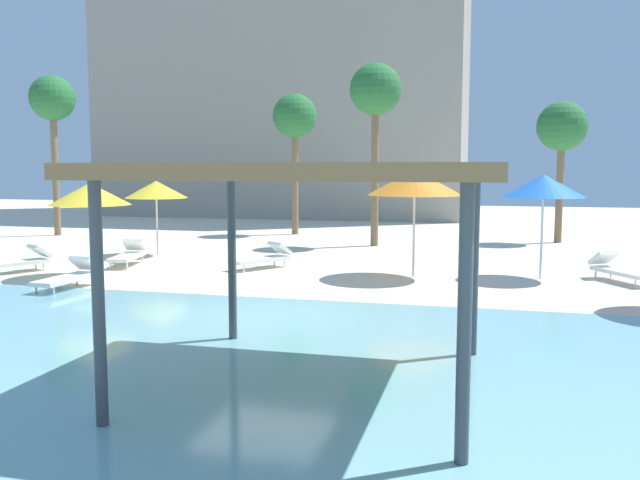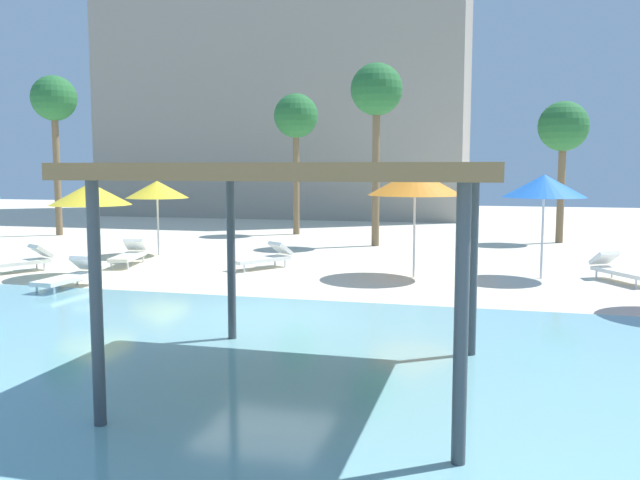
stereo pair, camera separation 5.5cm
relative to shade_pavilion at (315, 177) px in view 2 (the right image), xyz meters
name	(u,v)px [view 2 (the right image)]	position (x,y,z in m)	size (l,w,h in m)	color
ground_plane	(264,315)	(-2.10, 3.97, -2.79)	(80.00, 80.00, 0.00)	beige
lagoon_water	(123,404)	(-2.10, -1.28, -2.77)	(44.00, 13.50, 0.04)	#7AB7C1
shade_pavilion	(315,177)	(0.00, 0.00, 0.00)	(4.63, 4.63, 2.95)	#42474C
beach_umbrella_orange_1	(415,182)	(0.25, 9.29, -0.26)	(2.49, 2.49, 2.87)	silver
beach_umbrella_blue_4	(544,186)	(3.52, 9.92, -0.36)	(2.15, 2.15, 2.73)	silver
beach_umbrella_yellow_5	(91,194)	(-8.05, 7.23, -0.58)	(2.11, 2.11, 2.50)	silver
beach_umbrella_yellow_6	(157,190)	(-8.48, 11.67, -0.60)	(2.06, 2.06, 2.47)	silver
lounge_chair_0	(21,260)	(-10.47, 7.44, -2.45)	(1.43, 1.95, 0.74)	white
lounge_chair_1	(129,254)	(-8.25, 9.42, -2.45)	(0.98, 1.98, 0.74)	white
lounge_chair_2	(265,257)	(-4.10, 9.79, -2.45)	(1.56, 1.90, 0.74)	white
lounge_chair_3	(71,275)	(-7.55, 5.52, -2.45)	(0.70, 1.93, 0.74)	white
lounge_chair_5	(619,269)	(5.40, 9.87, -2.45)	(1.47, 1.94, 0.74)	white
palm_tree_0	(563,129)	(4.78, 18.94, 1.58)	(1.90, 1.90, 5.42)	brown
palm_tree_1	(54,103)	(-15.86, 16.66, 2.86)	(1.90, 1.90, 6.78)	brown
palm_tree_2	(296,119)	(-6.05, 19.61, 2.20)	(1.90, 1.90, 6.08)	brown
palm_tree_3	(377,94)	(-1.96, 16.14, 2.78)	(1.90, 1.90, 6.69)	brown
hotel_block_0	(293,43)	(-10.17, 32.84, 7.92)	(21.67, 11.19, 21.42)	#9E9384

